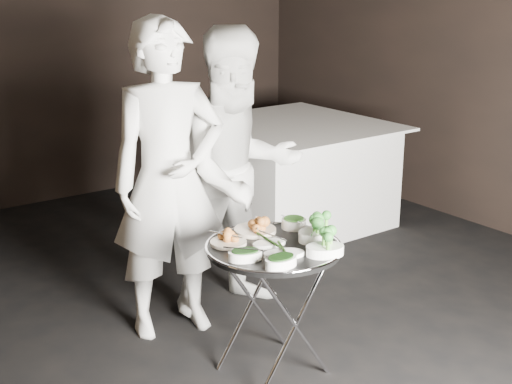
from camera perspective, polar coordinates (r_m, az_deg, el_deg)
floor at (r=3.82m, az=-1.83°, el=-15.04°), size 6.00×7.00×0.05m
tray_stand at (r=3.69m, az=1.39°, el=-8.94°), size 0.47×0.40×0.69m
serving_tray at (r=3.56m, az=1.43°, el=-4.45°), size 0.69×0.69×0.04m
potato_plate_a at (r=3.57m, az=-2.23°, el=-3.75°), size 0.18×0.18×0.07m
potato_plate_b at (r=3.73m, az=-0.08°, el=-2.70°), size 0.23×0.23×0.08m
greens_bowl at (r=3.79m, az=3.04°, el=-2.38°), size 0.14×0.14×0.08m
asparagus_plate_a at (r=3.56m, az=1.07°, el=-4.04°), size 0.19×0.12×0.04m
asparagus_plate_b at (r=3.43m, az=2.26°, el=-4.85°), size 0.23×0.18×0.04m
spinach_bowl_a at (r=3.38m, az=-0.87°, el=-4.96°), size 0.19×0.16×0.07m
spinach_bowl_b at (r=3.30m, az=2.01°, el=-5.47°), size 0.17×0.12×0.07m
broccoli_bowl_a at (r=3.64m, az=4.81°, el=-3.25°), size 0.21×0.16×0.08m
broccoli_bowl_b at (r=3.45m, az=5.54°, el=-4.48°), size 0.22×0.19×0.08m
serving_utensils at (r=3.60m, az=0.98°, el=-3.18°), size 0.59×0.42×0.01m
waiter_left at (r=4.00m, az=-6.98°, el=0.91°), size 0.73×0.55×1.80m
waiter_right at (r=4.26m, az=-1.38°, el=1.55°), size 0.91×0.75×1.73m
dining_table at (r=5.90m, az=2.65°, el=1.50°), size 1.46×1.46×0.83m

